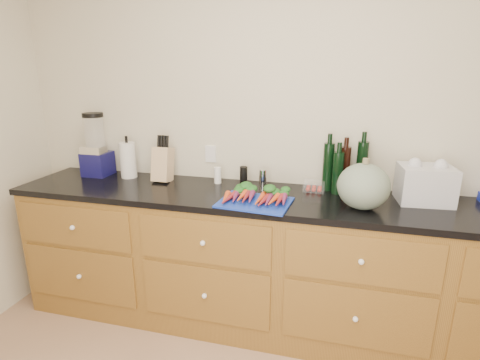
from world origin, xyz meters
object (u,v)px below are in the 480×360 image
(carrots, at_px, (256,196))
(paper_towel, at_px, (128,160))
(blender_appliance, at_px, (96,149))
(squash, at_px, (363,186))
(tomato_box, at_px, (314,186))
(knife_block, at_px, (163,164))
(cutting_board, at_px, (255,202))

(carrots, xyz_separation_m, paper_towel, (-1.02, 0.28, 0.10))
(blender_appliance, bearing_deg, carrots, -12.32)
(squash, distance_m, blender_appliance, 1.91)
(carrots, relative_size, tomato_box, 2.83)
(squash, distance_m, knife_block, 1.37)
(blender_appliance, height_order, tomato_box, blender_appliance)
(carrots, distance_m, squash, 0.62)
(carrots, distance_m, paper_towel, 1.07)
(carrots, bearing_deg, cutting_board, -90.00)
(cutting_board, distance_m, tomato_box, 0.46)
(squash, height_order, blender_appliance, blender_appliance)
(cutting_board, height_order, carrots, carrots)
(paper_towel, bearing_deg, knife_block, -3.99)
(squash, height_order, knife_block, squash)
(cutting_board, relative_size, tomato_box, 3.03)
(carrots, distance_m, blender_appliance, 1.32)
(paper_towel, bearing_deg, squash, -8.58)
(cutting_board, height_order, tomato_box, tomato_box)
(knife_block, height_order, tomato_box, knife_block)
(cutting_board, relative_size, paper_towel, 1.60)
(carrots, bearing_deg, paper_towel, 164.58)
(paper_towel, xyz_separation_m, tomato_box, (1.35, 0.01, -0.10))
(knife_block, bearing_deg, cutting_board, -22.15)
(carrots, bearing_deg, squash, 3.30)
(carrots, distance_m, knife_block, 0.79)
(cutting_board, distance_m, blender_appliance, 1.34)
(cutting_board, bearing_deg, paper_towel, 162.65)
(tomato_box, bearing_deg, squash, -41.85)
(squash, xyz_separation_m, knife_block, (-1.35, 0.23, -0.01))
(cutting_board, distance_m, paper_towel, 1.08)
(carrots, xyz_separation_m, tomato_box, (0.33, 0.29, -0.00))
(blender_appliance, distance_m, knife_block, 0.55)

